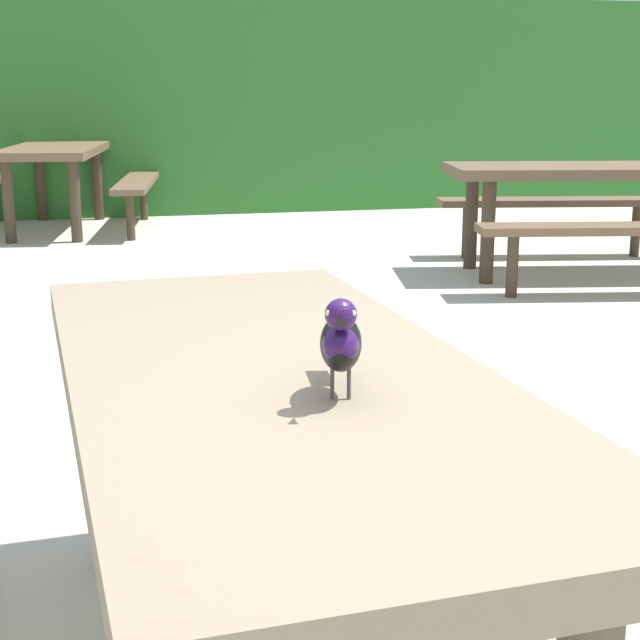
{
  "coord_description": "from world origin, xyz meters",
  "views": [
    {
      "loc": [
        -0.66,
        -1.53,
        1.25
      ],
      "look_at": [
        -0.26,
        0.13,
        0.84
      ],
      "focal_mm": 54.49,
      "sensor_mm": 36.0,
      "label": 1
    }
  ],
  "objects_px": {
    "picnic_table_foreground": "(273,454)",
    "picnic_table_far_centre": "(584,193)",
    "bird_grackle": "(341,340)",
    "picnic_table_mid_left": "(55,167)"
  },
  "relations": [
    {
      "from": "picnic_table_far_centre",
      "to": "bird_grackle",
      "type": "bearing_deg",
      "value": -122.68
    },
    {
      "from": "picnic_table_foreground",
      "to": "picnic_table_mid_left",
      "type": "distance_m",
      "value": 7.19
    },
    {
      "from": "picnic_table_foreground",
      "to": "bird_grackle",
      "type": "distance_m",
      "value": 0.38
    },
    {
      "from": "picnic_table_foreground",
      "to": "picnic_table_far_centre",
      "type": "bearing_deg",
      "value": 55.15
    },
    {
      "from": "bird_grackle",
      "to": "picnic_table_far_centre",
      "type": "bearing_deg",
      "value": 57.32
    },
    {
      "from": "bird_grackle",
      "to": "picnic_table_mid_left",
      "type": "bearing_deg",
      "value": 95.15
    },
    {
      "from": "picnic_table_foreground",
      "to": "picnic_table_far_centre",
      "type": "xyz_separation_m",
      "value": [
        2.91,
        4.18,
        0.0
      ]
    },
    {
      "from": "picnic_table_mid_left",
      "to": "picnic_table_far_centre",
      "type": "xyz_separation_m",
      "value": [
        3.51,
        -2.98,
        0.0
      ]
    },
    {
      "from": "picnic_table_foreground",
      "to": "picnic_table_mid_left",
      "type": "xyz_separation_m",
      "value": [
        -0.6,
        7.16,
        0.0
      ]
    },
    {
      "from": "bird_grackle",
      "to": "picnic_table_foreground",
      "type": "bearing_deg",
      "value": 105.94
    }
  ]
}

